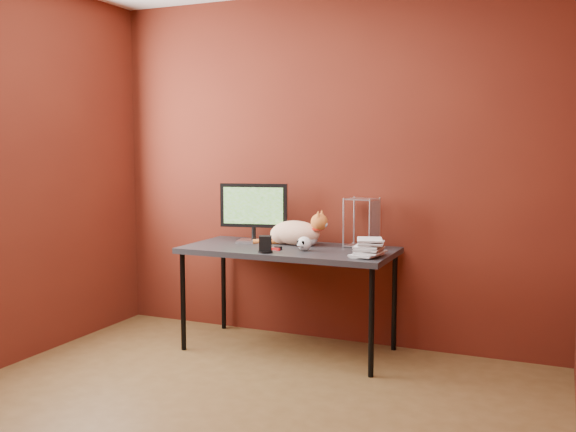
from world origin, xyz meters
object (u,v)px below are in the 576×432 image
at_px(cat, 296,232).
at_px(speaker, 265,245).
at_px(book_stack, 359,157).
at_px(monitor, 254,210).
at_px(skull_mug, 304,244).
at_px(desk, 289,255).

height_order(cat, speaker, cat).
xyz_separation_m(cat, book_stack, (0.55, -0.27, 0.56)).
relative_size(monitor, speaker, 4.40).
height_order(speaker, book_stack, book_stack).
xyz_separation_m(cat, skull_mug, (0.16, -0.23, -0.04)).
height_order(desk, skull_mug, skull_mug).
relative_size(desk, skull_mug, 14.06).
bearing_deg(speaker, cat, 59.99).
bearing_deg(skull_mug, book_stack, 9.70).
xyz_separation_m(desk, monitor, (-0.35, 0.14, 0.30)).
distance_m(monitor, speaker, 0.53).
bearing_deg(book_stack, skull_mug, 174.74).
bearing_deg(monitor, speaker, -66.53).
distance_m(skull_mug, speaker, 0.28).
xyz_separation_m(monitor, skull_mug, (0.50, -0.23, -0.20)).
bearing_deg(book_stack, desk, 167.14).
distance_m(monitor, skull_mug, 0.58).
bearing_deg(desk, book_stack, -12.86).
bearing_deg(desk, speaker, -102.82).
distance_m(desk, skull_mug, 0.21).
xyz_separation_m(cat, speaker, (-0.06, -0.41, -0.04)).
relative_size(skull_mug, speaker, 0.93).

